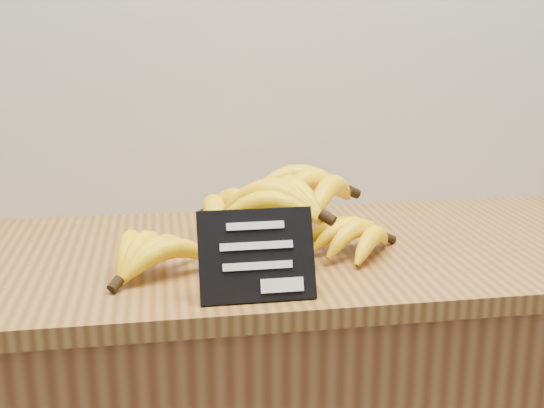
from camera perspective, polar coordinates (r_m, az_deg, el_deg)
The scene contains 3 objects.
counter_top at distance 1.17m, azimuth -0.40°, elevation -4.33°, with size 1.31×0.54×0.03m, color olive.
chalkboard_sign at distance 0.94m, azimuth -1.28°, elevation -4.32°, with size 0.16×0.01×0.13m, color black.
banana_pile at distance 1.15m, azimuth -0.32°, elevation -0.95°, with size 0.52×0.36×0.12m.
Camera 1 is at (-0.17, 1.66, 1.30)m, focal length 45.00 mm.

